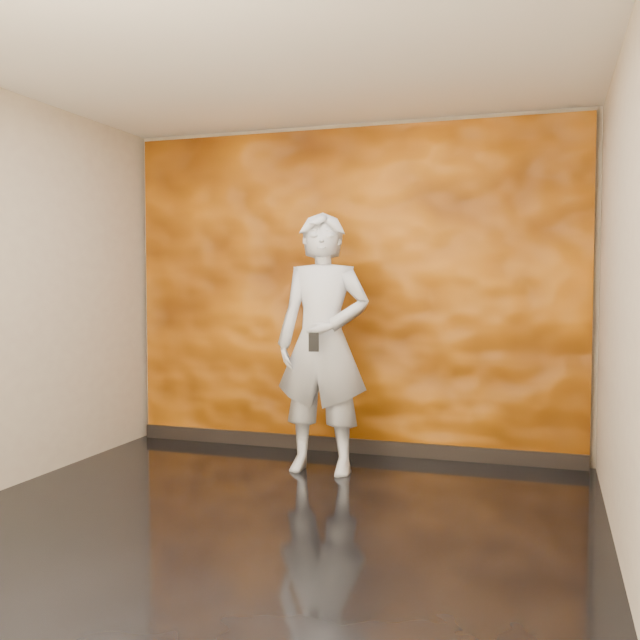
{
  "coord_description": "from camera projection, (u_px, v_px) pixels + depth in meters",
  "views": [
    {
      "loc": [
        1.64,
        -3.9,
        1.45
      ],
      "look_at": [
        0.06,
        0.97,
        1.18
      ],
      "focal_mm": 40.0,
      "sensor_mm": 36.0,
      "label": 1
    }
  ],
  "objects": [
    {
      "name": "feature_wall",
      "position": [
        349.0,
        291.0,
        6.07
      ],
      "size": [
        3.9,
        0.06,
        2.75
      ],
      "primitive_type": "cube",
      "color": "orange",
      "rests_on": "ground"
    },
    {
      "name": "room",
      "position": [
        260.0,
        292.0,
        4.21
      ],
      "size": [
        4.02,
        4.02,
        2.81
      ],
      "color": "black",
      "rests_on": "ground"
    },
    {
      "name": "man",
      "position": [
        323.0,
        343.0,
        5.44
      ],
      "size": [
        0.73,
        0.49,
        1.98
      ],
      "primitive_type": "imported",
      "rotation": [
        0.0,
        0.0,
        0.02
      ],
      "color": "#AAAFBA",
      "rests_on": "ground"
    },
    {
      "name": "phone",
      "position": [
        314.0,
        342.0,
        5.14
      ],
      "size": [
        0.08,
        0.03,
        0.14
      ],
      "primitive_type": "cube",
      "rotation": [
        0.0,
        0.0,
        0.18
      ],
      "color": "black",
      "rests_on": "man"
    },
    {
      "name": "baseboard",
      "position": [
        347.0,
        445.0,
        6.1
      ],
      "size": [
        3.9,
        0.04,
        0.12
      ],
      "primitive_type": "cube",
      "color": "black",
      "rests_on": "ground"
    }
  ]
}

